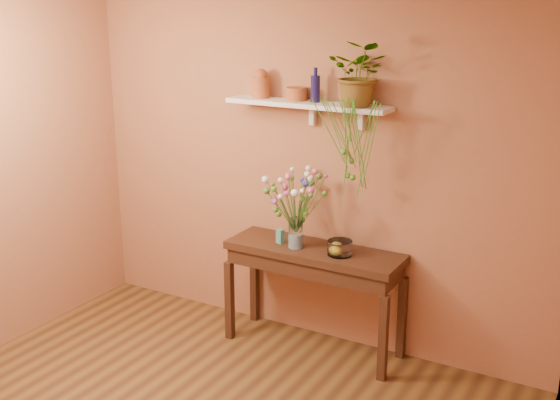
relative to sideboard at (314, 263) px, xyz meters
name	(u,v)px	position (x,y,z in m)	size (l,w,h in m)	color
room	(140,252)	(-0.18, -1.76, 0.63)	(4.04, 4.04, 2.70)	brown
sideboard	(314,263)	(0.00, 0.00, 0.00)	(1.38, 0.44, 0.84)	#3C2212
wall_shelf	(309,105)	(-0.12, 0.12, 1.20)	(1.30, 0.24, 0.19)	white
terracotta_jug	(261,84)	(-0.55, 0.13, 1.33)	(0.14, 0.14, 0.22)	#AD542D
terracotta_pot	(296,94)	(-0.24, 0.14, 1.27)	(0.16, 0.16, 0.10)	#AD542D
blue_bottle	(315,88)	(-0.08, 0.13, 1.32)	(0.08, 0.08, 0.26)	#171241
spider_plant	(360,74)	(0.30, 0.09, 1.45)	(0.42, 0.36, 0.46)	#4B8224
plant_fronds	(350,149)	(0.30, -0.05, 0.94)	(0.51, 0.29, 0.73)	#4B8224
glass_vase	(296,235)	(-0.13, -0.06, 0.22)	(0.11, 0.11, 0.23)	white
bouquet	(295,192)	(-0.14, -0.06, 0.56)	(0.54, 0.50, 0.49)	#386B28
glass_bowl	(340,248)	(0.23, -0.04, 0.17)	(0.19, 0.19, 0.11)	white
lemon	(336,250)	(0.21, -0.06, 0.16)	(0.07, 0.07, 0.07)	yellow
carton	(280,236)	(-0.28, -0.03, 0.18)	(0.06, 0.04, 0.11)	teal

